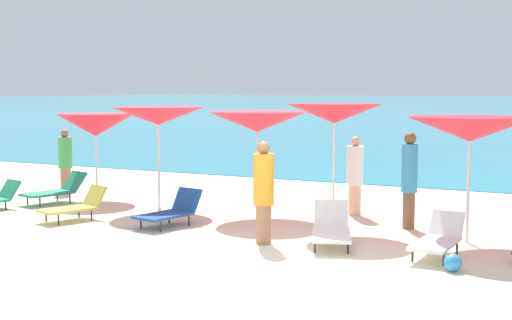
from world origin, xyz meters
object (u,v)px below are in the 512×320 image
umbrella_0 (96,125)px  beachgoer_4 (65,159)px  beachgoer_2 (264,190)px  lounge_chair_6 (438,239)px  lounge_chair_7 (56,190)px  umbrella_2 (257,122)px  lounge_chair_3 (75,206)px  lounge_chair_2 (171,211)px  umbrella_3 (334,114)px  beachgoer_1 (355,174)px  beachgoer_3 (409,177)px  beach_ball (453,263)px  lounge_chair_1 (331,229)px  umbrella_1 (158,116)px  umbrella_4 (470,129)px

umbrella_0 → beachgoer_4: 1.74m
umbrella_0 → beachgoer_2: bearing=-24.8°
umbrella_0 → lounge_chair_6: (8.85, -2.31, -1.50)m
beachgoer_2 → lounge_chair_7: bearing=-154.7°
umbrella_2 → beachgoer_4: (-5.95, 0.67, -1.11)m
beachgoer_2 → lounge_chair_3: bearing=-142.5°
umbrella_2 → lounge_chair_2: 2.70m
umbrella_3 → beachgoer_1: 2.03m
lounge_chair_7 → beachgoer_3: beachgoer_3 is taller
umbrella_3 → beachgoer_3: size_ratio=1.29×
beachgoer_1 → beachgoer_3: 1.70m
lounge_chair_6 → umbrella_3: bearing=149.9°
beachgoer_4 → umbrella_0: bearing=-6.4°
umbrella_2 → beachgoer_3: 3.41m
umbrella_2 → beachgoer_4: 6.09m
umbrella_0 → beachgoer_3: umbrella_0 is taller
beachgoer_2 → beachgoer_4: beachgoer_2 is taller
beachgoer_1 → beach_ball: size_ratio=6.38×
beachgoer_4 → lounge_chair_1: bearing=-7.2°
umbrella_1 → beach_ball: umbrella_1 is taller
lounge_chair_2 → beach_ball: size_ratio=5.50×
umbrella_1 → beach_ball: bearing=-20.4°
beachgoer_1 → umbrella_1: bearing=-166.3°
umbrella_0 → beach_ball: (9.28, -3.18, -1.65)m
beachgoer_3 → beachgoer_4: (-9.22, 0.72, -0.14)m
umbrella_1 → lounge_chair_3: size_ratio=1.59×
umbrella_0 → beachgoer_3: bearing=-2.1°
umbrella_0 → lounge_chair_3: umbrella_0 is taller
umbrella_3 → lounge_chair_3: umbrella_3 is taller
lounge_chair_2 → umbrella_4: bearing=22.0°
umbrella_4 → beachgoer_2: 3.65m
lounge_chair_7 → umbrella_1: bearing=26.0°
umbrella_0 → beachgoer_2: (6.00, -2.76, -0.86)m
umbrella_0 → umbrella_3: 6.60m
beachgoer_1 → lounge_chair_3: bearing=-148.9°
lounge_chair_7 → lounge_chair_3: bearing=-22.8°
umbrella_2 → lounge_chair_2: size_ratio=1.59×
umbrella_4 → beachgoer_2: (-3.06, -1.71, -1.03)m
lounge_chair_1 → beachgoer_3: beachgoer_3 is taller
umbrella_1 → lounge_chair_3: bearing=-108.2°
beachgoer_1 → umbrella_0: bearing=-176.8°
umbrella_2 → umbrella_3: bearing=-18.5°
lounge_chair_6 → beachgoer_2: bearing=-169.8°
umbrella_2 → umbrella_4: bearing=-10.3°
beachgoer_3 → beachgoer_2: bearing=-161.7°
umbrella_3 → umbrella_2: bearing=161.5°
lounge_chair_1 → lounge_chair_3: (-5.45, -0.23, 0.01)m
umbrella_0 → beach_ball: size_ratio=7.93×
umbrella_0 → lounge_chair_3: size_ratio=1.45×
umbrella_3 → lounge_chair_2: size_ratio=1.66×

